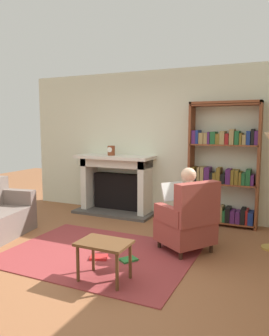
{
  "coord_description": "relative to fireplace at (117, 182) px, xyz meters",
  "views": [
    {
      "loc": [
        2.17,
        -3.26,
        1.68
      ],
      "look_at": [
        0.1,
        1.2,
        1.05
      ],
      "focal_mm": 35.18,
      "sensor_mm": 36.0,
      "label": 1
    }
  ],
  "objects": [
    {
      "name": "back_wall",
      "position": [
        0.79,
        0.25,
        0.76
      ],
      "size": [
        5.6,
        0.1,
        2.7
      ],
      "primitive_type": "cube",
      "color": "silver",
      "rests_on": "ground"
    },
    {
      "name": "area_rug",
      "position": [
        0.79,
        -2.0,
        -0.59
      ],
      "size": [
        2.4,
        1.8,
        0.01
      ],
      "primitive_type": "cube",
      "color": "maroon",
      "rests_on": "ground"
    },
    {
      "name": "bookshelf",
      "position": [
        2.02,
        0.03,
        0.38
      ],
      "size": [
        1.15,
        0.32,
        2.08
      ],
      "color": "brown",
      "rests_on": "ground"
    },
    {
      "name": "mantel_clock",
      "position": [
        -0.06,
        -0.1,
        0.62
      ],
      "size": [
        0.14,
        0.14,
        0.18
      ],
      "color": "brown",
      "rests_on": "fireplace"
    },
    {
      "name": "seated_reader",
      "position": [
        1.73,
        -1.34,
        0.03
      ],
      "size": [
        0.59,
        0.56,
        1.14
      ],
      "rotation": [
        0.0,
        0.0,
        4.1
      ],
      "color": "silver",
      "rests_on": "ground"
    },
    {
      "name": "side_table",
      "position": [
        1.23,
        -2.61,
        -0.22
      ],
      "size": [
        0.56,
        0.39,
        0.44
      ],
      "color": "brown",
      "rests_on": "ground"
    },
    {
      "name": "fireplace",
      "position": [
        0.0,
        0.0,
        0.0
      ],
      "size": [
        1.54,
        0.64,
        1.12
      ],
      "color": "#4C4742",
      "rests_on": "ground"
    },
    {
      "name": "ground",
      "position": [
        0.79,
        -2.3,
        -0.59
      ],
      "size": [
        14.0,
        14.0,
        0.0
      ],
      "primitive_type": "plane",
      "color": "brown"
    },
    {
      "name": "armchair_reading",
      "position": [
        1.83,
        -1.41,
        -0.17
      ],
      "size": [
        0.88,
        0.88,
        0.97
      ],
      "rotation": [
        0.0,
        0.0,
        4.1
      ],
      "color": "#331E14",
      "rests_on": "ground"
    },
    {
      "name": "scattered_books",
      "position": [
        1.03,
        -2.1,
        -0.57
      ],
      "size": [
        0.62,
        0.35,
        0.03
      ],
      "color": "red",
      "rests_on": "area_rug"
    }
  ]
}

